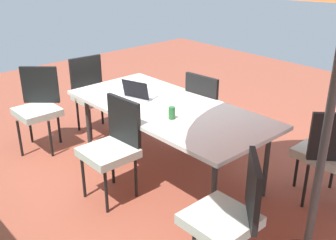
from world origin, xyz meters
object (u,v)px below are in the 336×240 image
Objects in this scene: chair_south at (209,108)px; cup at (172,113)px; chair_northwest at (230,213)px; laptop at (139,94)px; chair_southwest at (327,150)px; chair_north at (113,145)px; chair_northeast at (38,105)px; chair_east at (92,91)px; dining_table at (168,111)px.

chair_south is 8.20× the size of cup.
chair_northwest reaches higher than laptop.
laptop is at bearing -20.55° from chair_southwest.
chair_north is 0.79m from laptop.
chair_northeast is at bearing -16.38° from chair_southwest.
chair_northwest is (-2.88, 0.69, 0.00)m from chair_east.
chair_south is at bearing -71.15° from cup.
chair_northwest is (-1.43, 0.71, -0.16)m from dining_table.
chair_northeast reaches higher than dining_table.
cup reaches higher than dining_table.
chair_south is 1.58m from chair_east.
chair_east is 1.08m from laptop.
chair_north is at bearing 104.54° from laptop.
chair_south is 1.36m from chair_north.
chair_south is 1.00× the size of chair_southwest.
dining_table is at bearing -19.64° from chair_northeast.
chair_south is 0.94m from cup.
chair_south reaches higher than dining_table.
laptop is at bearing -87.49° from chair_east.
chair_south is at bearing -176.55° from chair_northwest.
chair_northwest is 1.00× the size of chair_northeast.
chair_southwest is (-1.44, -0.04, 0.00)m from chair_south.
chair_southwest is 1.98m from laptop.
chair_southwest is 1.00× the size of chair_northwest.
cup is at bearing 144.36° from dining_table.
chair_north is (0.01, 0.70, -0.16)m from dining_table.
chair_northwest is at bearing 153.68° from dining_table.
chair_south and chair_northwest have the same top height.
chair_east is at bearing -29.30° from chair_southwest.
dining_table is 1.65m from chair_northeast.
chair_north and chair_northwest have the same top height.
chair_northeast is (2.89, 0.05, 0.00)m from chair_northwest.
chair_east is at bearing 42.36° from chair_northeast.
chair_northeast is 1.84m from cup.
chair_southwest is at bearing -70.97° from chair_east.
dining_table is 6.04× the size of laptop.
laptop reaches higher than cup.
chair_east is at bearing -5.80° from cup.
cup is at bearing -5.50° from chair_southwest.
chair_south and chair_northeast have the same top height.
chair_northwest is 2.59× the size of laptop.
laptop is (1.83, -0.65, 0.25)m from chair_northwest.
chair_north and chair_east have the same top height.
cup is (-1.72, 0.17, 0.27)m from chair_east.
chair_southwest and chair_northwest have the same top height.
chair_east reaches higher than cup.
chair_northwest is at bearing 47.40° from chair_southwest.
dining_table is 2.33× the size of chair_east.
cup is at bearing 151.80° from laptop.
chair_northeast is 2.59× the size of laptop.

